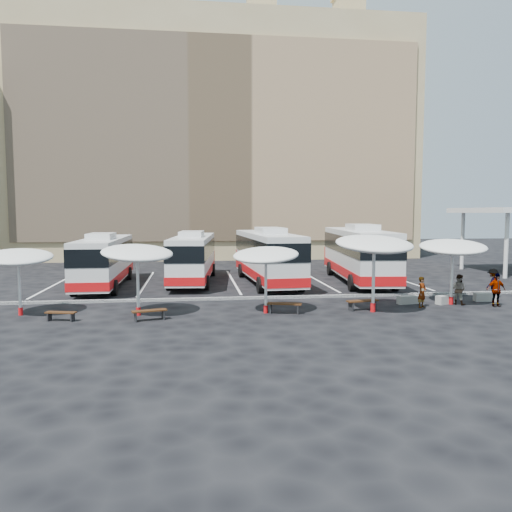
{
  "coord_description": "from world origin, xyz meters",
  "views": [
    {
      "loc": [
        -2.78,
        -26.81,
        4.83
      ],
      "look_at": [
        1.0,
        3.0,
        2.2
      ],
      "focal_mm": 35.0,
      "sensor_mm": 36.0,
      "label": 1
    }
  ],
  "objects": [
    {
      "name": "sunshade_1",
      "position": [
        -5.36,
        -3.19,
        2.94
      ],
      "size": [
        4.39,
        4.41,
        3.46
      ],
      "rotation": [
        0.0,
        0.0,
        0.43
      ],
      "color": "silver",
      "rests_on": "ground"
    },
    {
      "name": "wood_bench_3",
      "position": [
        5.53,
        -3.26,
        0.38
      ],
      "size": [
        1.68,
        0.78,
        0.5
      ],
      "rotation": [
        0.0,
        0.0,
        0.22
      ],
      "color": "black",
      "rests_on": "ground"
    },
    {
      "name": "sandstone_building",
      "position": [
        0.0,
        31.87,
        12.63
      ],
      "size": [
        42.0,
        18.25,
        29.6
      ],
      "color": "tan",
      "rests_on": "ground"
    },
    {
      "name": "sunshade_0",
      "position": [
        -10.87,
        -2.46,
        2.75
      ],
      "size": [
        3.87,
        3.89,
        3.23
      ],
      "rotation": [
        0.0,
        0.0,
        0.3
      ],
      "color": "silver",
      "rests_on": "ground"
    },
    {
      "name": "conc_bench_1",
      "position": [
        10.5,
        -2.16,
        0.23
      ],
      "size": [
        1.27,
        0.86,
        0.45
      ],
      "primitive_type": "cube",
      "rotation": [
        0.0,
        0.0,
        0.42
      ],
      "color": "gray",
      "rests_on": "ground"
    },
    {
      "name": "wood_bench_1",
      "position": [
        -4.75,
        -4.38,
        0.36
      ],
      "size": [
        1.6,
        0.83,
        0.47
      ],
      "rotation": [
        0.0,
        0.0,
        0.29
      ],
      "color": "black",
      "rests_on": "ground"
    },
    {
      "name": "bay_lines",
      "position": [
        0.0,
        8.0,
        0.01
      ],
      "size": [
        24.15,
        12.0,
        0.01
      ],
      "color": "white",
      "rests_on": "ground"
    },
    {
      "name": "wood_bench_0",
      "position": [
        -8.66,
        -4.01,
        0.32
      ],
      "size": [
        1.41,
        0.67,
        0.42
      ],
      "rotation": [
        0.0,
        0.0,
        -0.24
      ],
      "color": "black",
      "rests_on": "ground"
    },
    {
      "name": "passenger_2",
      "position": [
        12.66,
        -3.23,
        0.86
      ],
      "size": [
        1.01,
        0.43,
        1.72
      ],
      "primitive_type": "imported",
      "rotation": [
        0.0,
        0.0,
        -0.01
      ],
      "color": "black",
      "rests_on": "ground"
    },
    {
      "name": "bus_1",
      "position": [
        -2.78,
        7.9,
        1.83
      ],
      "size": [
        3.43,
        11.44,
        3.58
      ],
      "rotation": [
        0.0,
        0.0,
        -0.09
      ],
      "color": "silver",
      "rests_on": "ground"
    },
    {
      "name": "passenger_0",
      "position": [
        8.76,
        -3.02,
        0.79
      ],
      "size": [
        0.69,
        0.65,
        1.58
      ],
      "primitive_type": "imported",
      "rotation": [
        0.0,
        0.0,
        0.65
      ],
      "color": "black",
      "rests_on": "ground"
    },
    {
      "name": "bus_0",
      "position": [
        -8.51,
        6.43,
        1.8
      ],
      "size": [
        2.64,
        11.13,
        3.53
      ],
      "rotation": [
        0.0,
        0.0,
        0.0
      ],
      "color": "silver",
      "rests_on": "ground"
    },
    {
      "name": "sunshade_2",
      "position": [
        0.66,
        -3.4,
        2.79
      ],
      "size": [
        4.14,
        4.16,
        3.29
      ],
      "rotation": [
        0.0,
        0.0,
        -0.41
      ],
      "color": "silver",
      "rests_on": "ground"
    },
    {
      "name": "passenger_1",
      "position": [
        11.07,
        -2.45,
        0.8
      ],
      "size": [
        0.96,
        0.98,
        1.6
      ],
      "primitive_type": "imported",
      "rotation": [
        0.0,
        0.0,
        2.24
      ],
      "color": "black",
      "rests_on": "ground"
    },
    {
      "name": "conc_bench_2",
      "position": [
        13.04,
        -1.71,
        0.23
      ],
      "size": [
        1.25,
        0.5,
        0.46
      ],
      "primitive_type": "cube",
      "rotation": [
        0.0,
        0.0,
        -0.08
      ],
      "color": "gray",
      "rests_on": "ground"
    },
    {
      "name": "sunshade_4",
      "position": [
        10.69,
        -2.36,
        3.01
      ],
      "size": [
        4.24,
        4.27,
        3.55
      ],
      "rotation": [
        0.0,
        0.0,
        -0.3
      ],
      "color": "silver",
      "rests_on": "ground"
    },
    {
      "name": "passenger_3",
      "position": [
        13.9,
        -0.96,
        0.84
      ],
      "size": [
        1.26,
        1.06,
        1.69
      ],
      "primitive_type": "imported",
      "rotation": [
        0.0,
        0.0,
        3.63
      ],
      "color": "black",
      "rests_on": "ground"
    },
    {
      "name": "curb_divider",
      "position": [
        0.0,
        0.5,
        0.07
      ],
      "size": [
        34.0,
        0.25,
        0.15
      ],
      "primitive_type": "cube",
      "color": "black",
      "rests_on": "ground"
    },
    {
      "name": "ground",
      "position": [
        0.0,
        0.0,
        0.0
      ],
      "size": [
        120.0,
        120.0,
        0.0
      ],
      "primitive_type": "plane",
      "color": "black",
      "rests_on": "ground"
    },
    {
      "name": "wood_bench_2",
      "position": [
        1.54,
        -3.59,
        0.39
      ],
      "size": [
        1.7,
        0.88,
        0.5
      ],
      "rotation": [
        0.0,
        0.0,
        -0.28
      ],
      "color": "black",
      "rests_on": "ground"
    },
    {
      "name": "conc_bench_0",
      "position": [
        8.49,
        -1.93,
        0.22
      ],
      "size": [
        1.2,
        0.57,
        0.43
      ],
      "primitive_type": "cube",
      "rotation": [
        0.0,
        0.0,
        0.17
      ],
      "color": "gray",
      "rests_on": "ground"
    },
    {
      "name": "bus_3",
      "position": [
        8.63,
        6.58,
        2.07
      ],
      "size": [
        4.0,
        12.96,
        4.05
      ],
      "rotation": [
        0.0,
        0.0,
        -0.1
      ],
      "color": "silver",
      "rests_on": "ground"
    },
    {
      "name": "sunshade_3",
      "position": [
        5.89,
        -3.76,
        3.3
      ],
      "size": [
        3.96,
        4.0,
        3.88
      ],
      "rotation": [
        0.0,
        0.0,
        0.07
      ],
      "color": "silver",
      "rests_on": "ground"
    },
    {
      "name": "bus_2",
      "position": [
        2.23,
        6.57,
        1.97
      ],
      "size": [
        3.32,
        12.25,
        3.85
      ],
      "rotation": [
        0.0,
        0.0,
        0.06
      ],
      "color": "silver",
      "rests_on": "ground"
    }
  ]
}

